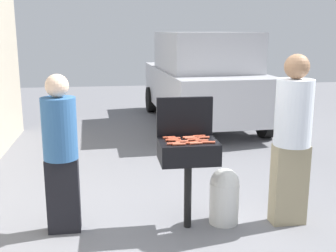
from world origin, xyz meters
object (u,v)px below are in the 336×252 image
(hot_dog_2, at_px, (193,140))
(person_left, at_px, (61,149))
(hot_dog_14, at_px, (209,142))
(person_right, at_px, (292,135))
(hot_dog_6, at_px, (188,137))
(hot_dog_15, at_px, (203,138))
(propane_tank, at_px, (224,195))
(hot_dog_0, at_px, (182,142))
(hot_dog_5, at_px, (199,136))
(hot_dog_4, at_px, (192,143))
(hot_dog_13, at_px, (179,144))
(bbq_grill, at_px, (188,155))
(parked_minivan, at_px, (202,78))
(hot_dog_1, at_px, (191,138))
(hot_dog_12, at_px, (172,140))
(hot_dog_7, at_px, (196,143))
(hot_dog_9, at_px, (175,140))
(hot_dog_3, at_px, (202,141))
(hot_dog_10, at_px, (174,138))
(hot_dog_8, at_px, (169,138))

(hot_dog_2, bearing_deg, person_left, 175.79)
(hot_dog_14, height_order, person_right, person_right)
(hot_dog_6, height_order, person_left, person_left)
(hot_dog_15, height_order, propane_tank, hot_dog_15)
(hot_dog_0, distance_m, hot_dog_14, 0.27)
(hot_dog_2, xyz_separation_m, hot_dog_14, (0.13, -0.12, 0.00))
(hot_dog_5, bearing_deg, hot_dog_2, -123.62)
(hot_dog_4, bearing_deg, hot_dog_13, -164.99)
(hot_dog_13, xyz_separation_m, person_left, (-1.17, 0.25, -0.07))
(bbq_grill, relative_size, parked_minivan, 0.21)
(hot_dog_1, xyz_separation_m, hot_dog_5, (0.10, 0.07, 0.00))
(bbq_grill, xyz_separation_m, hot_dog_12, (-0.17, 0.02, 0.16))
(hot_dog_0, relative_size, hot_dog_4, 1.00)
(hot_dog_13, height_order, hot_dog_14, same)
(hot_dog_7, relative_size, parked_minivan, 0.03)
(hot_dog_15, height_order, parked_minivan, parked_minivan)
(hot_dog_9, bearing_deg, hot_dog_15, 13.37)
(person_left, bearing_deg, hot_dog_3, 7.64)
(hot_dog_5, relative_size, hot_dog_9, 1.00)
(hot_dog_6, height_order, parked_minivan, parked_minivan)
(hot_dog_13, bearing_deg, hot_dog_5, 47.14)
(propane_tank, bearing_deg, parked_minivan, 80.16)
(bbq_grill, relative_size, hot_dog_9, 7.31)
(parked_minivan, bearing_deg, hot_dog_10, 71.51)
(hot_dog_3, distance_m, hot_dog_9, 0.28)
(hot_dog_5, relative_size, hot_dog_6, 1.00)
(hot_dog_3, distance_m, hot_dog_15, 0.13)
(hot_dog_6, bearing_deg, hot_dog_12, -158.14)
(hot_dog_3, relative_size, hot_dog_15, 1.00)
(hot_dog_10, height_order, parked_minivan, parked_minivan)
(hot_dog_5, bearing_deg, hot_dog_14, -81.23)
(hot_dog_9, distance_m, propane_tank, 0.85)
(hot_dog_3, distance_m, hot_dog_8, 0.36)
(hot_dog_2, height_order, parked_minivan, parked_minivan)
(hot_dog_4, distance_m, hot_dog_9, 0.19)
(hot_dog_6, height_order, hot_dog_12, same)
(hot_dog_12, distance_m, person_left, 1.13)
(hot_dog_0, relative_size, hot_dog_1, 1.00)
(hot_dog_2, relative_size, person_left, 0.08)
(hot_dog_9, xyz_separation_m, hot_dog_14, (0.32, -0.12, 0.00))
(parked_minivan, bearing_deg, hot_dog_0, 72.52)
(hot_dog_1, relative_size, hot_dog_3, 1.00)
(hot_dog_0, distance_m, hot_dog_9, 0.09)
(hot_dog_13, bearing_deg, hot_dog_8, 102.12)
(hot_dog_10, bearing_deg, propane_tank, -3.06)
(hot_dog_15, bearing_deg, propane_tank, -5.08)
(propane_tank, bearing_deg, hot_dog_8, 172.96)
(hot_dog_3, relative_size, hot_dog_8, 1.00)
(hot_dog_13, xyz_separation_m, propane_tank, (0.54, 0.20, -0.64))
(hot_dog_1, distance_m, person_right, 1.07)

